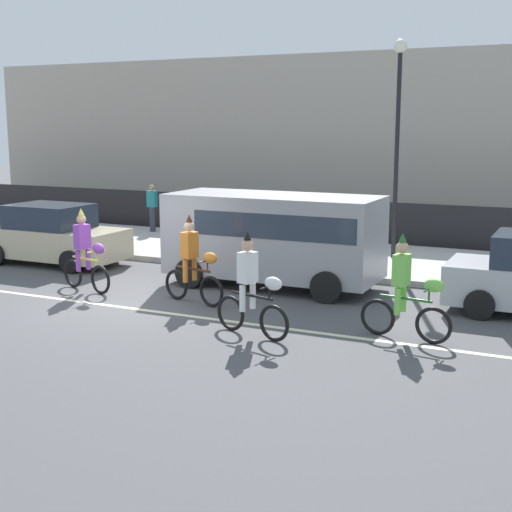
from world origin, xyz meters
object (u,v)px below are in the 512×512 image
(parked_van_grey, at_px, (276,233))
(street_lamp_post, at_px, (398,117))
(parade_cyclist_zebra, at_px, (252,291))
(parade_cyclist_orange, at_px, (194,265))
(parade_cyclist_lime, at_px, (407,294))
(parked_car_beige, at_px, (53,236))
(pedestrian_onlooker, at_px, (152,207))
(parade_cyclist_purple, at_px, (86,255))

(parked_van_grey, distance_m, street_lamp_post, 5.21)
(parade_cyclist_zebra, bearing_deg, parked_van_grey, 107.69)
(parade_cyclist_zebra, bearing_deg, parade_cyclist_orange, 142.96)
(parade_cyclist_orange, bearing_deg, parade_cyclist_lime, -7.95)
(parade_cyclist_lime, distance_m, street_lamp_post, 7.93)
(parade_cyclist_zebra, bearing_deg, parade_cyclist_lime, 20.90)
(parade_cyclist_zebra, height_order, street_lamp_post, street_lamp_post)
(parked_van_grey, distance_m, parked_car_beige, 6.74)
(parked_van_grey, xyz_separation_m, street_lamp_post, (1.77, 4.08, 2.71))
(parked_car_beige, distance_m, pedestrian_onlooker, 5.39)
(parked_van_grey, bearing_deg, parade_cyclist_lime, -37.34)
(parade_cyclist_lime, distance_m, pedestrian_onlooker, 13.61)
(street_lamp_post, bearing_deg, pedestrian_onlooker, 171.73)
(parade_cyclist_zebra, height_order, parked_van_grey, parked_van_grey)
(parade_cyclist_orange, height_order, parked_van_grey, parked_van_grey)
(parade_cyclist_lime, relative_size, street_lamp_post, 0.33)
(parade_cyclist_orange, bearing_deg, parade_cyclist_purple, -178.93)
(parade_cyclist_purple, relative_size, parade_cyclist_lime, 1.00)
(parade_cyclist_orange, bearing_deg, parade_cyclist_zebra, -37.04)
(parade_cyclist_orange, distance_m, parked_van_grey, 2.47)
(parked_van_grey, relative_size, street_lamp_post, 0.85)
(parade_cyclist_orange, distance_m, pedestrian_onlooker, 9.73)
(parade_cyclist_orange, xyz_separation_m, parade_cyclist_lime, (4.75, -0.66, 0.00))
(parked_van_grey, bearing_deg, parade_cyclist_zebra, -72.31)
(parade_cyclist_purple, xyz_separation_m, parade_cyclist_orange, (2.83, 0.05, 0.00))
(parade_cyclist_lime, xyz_separation_m, parked_car_beige, (-10.53, 2.89, -0.06))
(parade_cyclist_orange, height_order, parade_cyclist_lime, same)
(parade_cyclist_zebra, relative_size, parked_car_beige, 0.47)
(parade_cyclist_lime, bearing_deg, pedestrian_onlooker, 142.62)
(parked_car_beige, xyz_separation_m, pedestrian_onlooker, (-0.29, 5.38, 0.23))
(parade_cyclist_purple, xyz_separation_m, street_lamp_post, (5.53, 6.38, 3.15))
(parade_cyclist_zebra, xyz_separation_m, street_lamp_post, (0.53, 7.97, 3.15))
(parked_van_grey, relative_size, parked_car_beige, 1.22)
(parked_car_beige, height_order, street_lamp_post, street_lamp_post)
(parade_cyclist_orange, distance_m, parked_car_beige, 6.19)
(parade_cyclist_zebra, relative_size, pedestrian_onlooker, 1.19)
(parade_cyclist_purple, xyz_separation_m, parked_car_beige, (-2.96, 2.28, -0.06))
(parade_cyclist_orange, height_order, parade_cyclist_zebra, same)
(parade_cyclist_orange, relative_size, pedestrian_onlooker, 1.19)
(parked_van_grey, relative_size, pedestrian_onlooker, 3.09)
(parade_cyclist_orange, bearing_deg, parked_car_beige, 158.96)
(parked_car_beige, bearing_deg, street_lamp_post, 25.79)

